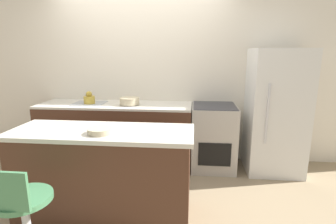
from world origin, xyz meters
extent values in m
plane|color=#998466|center=(0.00, 0.00, 0.00)|extent=(14.00, 14.00, 0.00)
cube|color=silver|center=(0.00, 0.69, 1.30)|extent=(8.00, 0.06, 2.60)
cube|color=#4C2D1E|center=(-0.33, 0.34, 0.43)|extent=(2.17, 0.64, 0.86)
cube|color=beige|center=(-0.33, 0.34, 0.88)|extent=(2.17, 0.64, 0.03)
cube|color=#9EA3A8|center=(-0.71, 0.34, 0.90)|extent=(0.44, 0.35, 0.01)
cube|color=#4C2D1E|center=(-0.07, -0.92, 0.43)|extent=(1.67, 0.59, 0.85)
cube|color=beige|center=(-0.07, -0.92, 0.87)|extent=(1.74, 0.62, 0.04)
cube|color=#B7B2A8|center=(1.07, 0.34, 0.45)|extent=(0.60, 0.64, 0.89)
cube|color=black|center=(1.07, 0.01, 0.31)|extent=(0.42, 0.01, 0.31)
cube|color=#333338|center=(1.07, 0.34, 0.90)|extent=(0.57, 0.61, 0.01)
cube|color=silver|center=(1.88, 0.33, 0.83)|extent=(0.72, 0.66, 1.66)
cube|color=silver|center=(1.69, -0.01, 0.87)|extent=(0.02, 0.02, 0.75)
cylinder|color=#478456|center=(-0.44, -1.60, 0.56)|extent=(0.41, 0.41, 0.04)
cube|color=#478456|center=(-0.44, -1.78, 0.72)|extent=(0.35, 0.02, 0.28)
cylinder|color=#B29333|center=(-0.68, 0.30, 0.95)|extent=(0.16, 0.16, 0.11)
sphere|color=#B29333|center=(-0.68, 0.30, 1.03)|extent=(0.09, 0.09, 0.09)
cylinder|color=#C1B28E|center=(-0.10, 0.30, 0.95)|extent=(0.27, 0.27, 0.10)
cylinder|color=#C1B28E|center=(-0.05, -1.03, 0.92)|extent=(0.23, 0.23, 0.05)
camera|label=1|loc=(0.79, -3.22, 1.61)|focal=28.00mm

